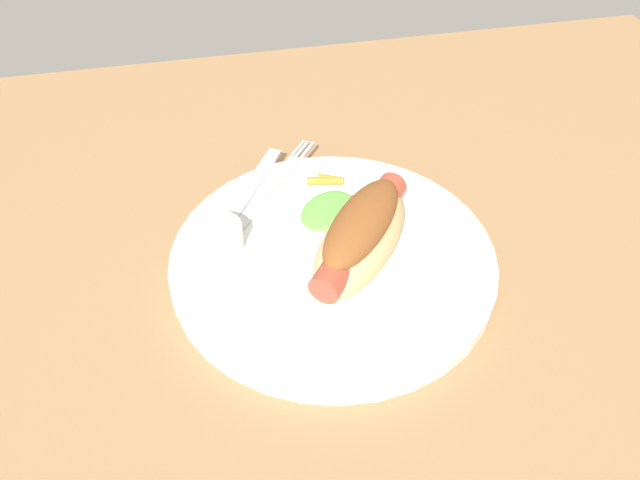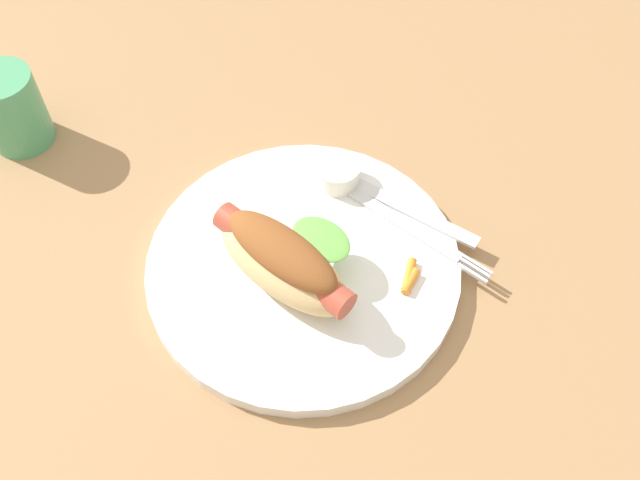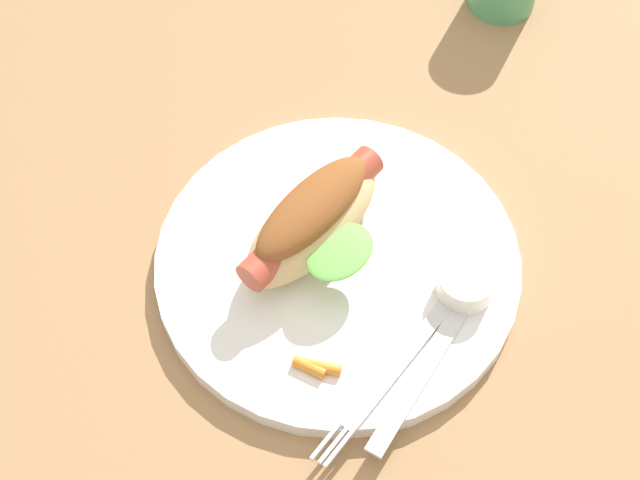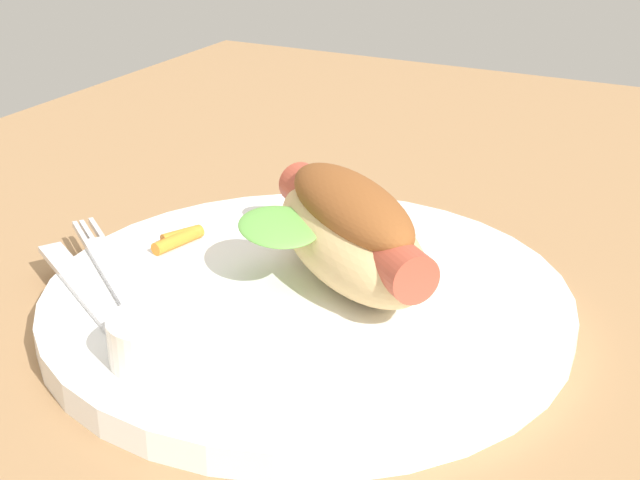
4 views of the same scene
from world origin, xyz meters
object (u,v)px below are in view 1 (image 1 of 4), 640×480
(knife, at_px, (249,190))
(sauce_ramekin, at_px, (218,236))
(plate, at_px, (333,258))
(hot_dog, at_px, (360,234))
(carrot_garnish, at_px, (327,180))
(fork, at_px, (271,188))

(knife, bearing_deg, sauce_ramekin, -176.22)
(plate, distance_m, knife, 0.12)
(hot_dog, height_order, carrot_garnish, hot_dog)
(plate, xyz_separation_m, hot_dog, (0.02, -0.02, 0.04))
(sauce_ramekin, bearing_deg, plate, -16.82)
(plate, height_order, sauce_ramekin, sauce_ramekin)
(knife, bearing_deg, carrot_garnish, -62.17)
(fork, relative_size, knife, 0.98)
(sauce_ramekin, height_order, carrot_garnish, sauce_ramekin)
(hot_dog, xyz_separation_m, carrot_garnish, (-0.00, 0.12, -0.03))
(plate, relative_size, sauce_ramekin, 6.64)
(fork, height_order, carrot_garnish, carrot_garnish)
(sauce_ramekin, xyz_separation_m, fork, (0.06, 0.07, -0.01))
(carrot_garnish, bearing_deg, hot_dog, -88.60)
(hot_dog, relative_size, carrot_garnish, 3.94)
(fork, distance_m, knife, 0.02)
(plate, bearing_deg, hot_dog, -38.30)
(fork, height_order, knife, same)
(fork, bearing_deg, sauce_ramekin, 177.69)
(knife, xyz_separation_m, carrot_garnish, (0.08, -0.00, 0.00))
(hot_dog, distance_m, knife, 0.15)
(fork, bearing_deg, hot_dog, -115.77)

